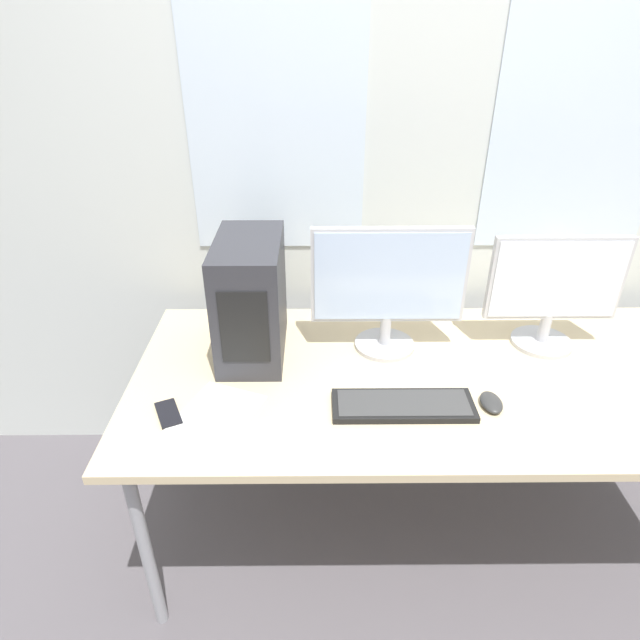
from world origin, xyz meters
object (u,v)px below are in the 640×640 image
at_px(pc_tower, 251,298).
at_px(monitor_right_near, 554,289).
at_px(keyboard, 403,405).
at_px(mouse, 491,402).
at_px(cell_phone, 168,413).
at_px(monitor_main, 389,285).

height_order(pc_tower, monitor_right_near, same).
bearing_deg(keyboard, mouse, 2.11).
height_order(keyboard, cell_phone, keyboard).
height_order(monitor_main, mouse, monitor_main).
relative_size(pc_tower, monitor_main, 0.79).
distance_m(pc_tower, monitor_main, 0.47).
distance_m(pc_tower, monitor_right_near, 1.04).
relative_size(monitor_right_near, cell_phone, 3.36).
xyz_separation_m(monitor_right_near, cell_phone, (-1.27, -0.39, -0.22)).
bearing_deg(pc_tower, cell_phone, -122.12).
xyz_separation_m(monitor_main, mouse, (0.29, -0.34, -0.23)).
bearing_deg(cell_phone, mouse, -22.81).
relative_size(monitor_right_near, mouse, 4.34).
xyz_separation_m(mouse, cell_phone, (-0.98, -0.03, -0.01)).
xyz_separation_m(monitor_main, cell_phone, (-0.69, -0.37, -0.24)).
xyz_separation_m(monitor_right_near, keyboard, (-0.56, -0.36, -0.21)).
bearing_deg(monitor_right_near, pc_tower, -178.41).
distance_m(monitor_main, cell_phone, 0.82).
bearing_deg(cell_phone, monitor_main, 3.45).
height_order(monitor_main, monitor_right_near, monitor_main).
xyz_separation_m(monitor_main, monitor_right_near, (0.58, 0.01, -0.02)).
height_order(mouse, cell_phone, mouse).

